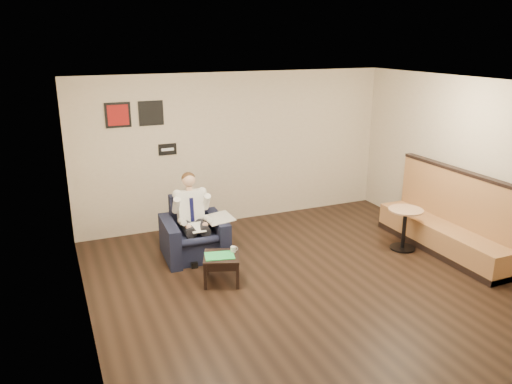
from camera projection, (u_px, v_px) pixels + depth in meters
name	position (u px, v px, depth m)	size (l,w,h in m)	color
ground	(313.00, 286.00, 7.08)	(6.00, 6.00, 0.00)	black
wall_back	(236.00, 149.00, 9.30)	(6.00, 0.02, 2.80)	beige
wall_front	(503.00, 294.00, 4.03)	(6.00, 0.02, 2.80)	beige
wall_left	(81.00, 224.00, 5.53)	(0.02, 6.00, 2.80)	beige
wall_right	(484.00, 170.00, 7.79)	(0.02, 6.00, 2.80)	beige
ceiling	(321.00, 86.00, 6.25)	(6.00, 6.00, 0.02)	white
seating_sign	(168.00, 149.00, 8.76)	(0.32, 0.02, 0.20)	black
art_print_left	(118.00, 115.00, 8.27)	(0.42, 0.03, 0.42)	maroon
art_print_right	(151.00, 113.00, 8.48)	(0.42, 0.03, 0.42)	black
armchair	(194.00, 229.00, 7.94)	(0.96, 0.96, 0.93)	black
seated_man	(195.00, 221.00, 7.78)	(0.61, 0.91, 1.28)	white
lap_papers	(197.00, 227.00, 7.71)	(0.21, 0.30, 0.01)	white
newspaper	(219.00, 218.00, 7.93)	(0.41, 0.51, 0.01)	silver
side_table	(222.00, 269.00, 7.16)	(0.50, 0.50, 0.41)	black
green_folder	(220.00, 256.00, 7.08)	(0.41, 0.29, 0.01)	#29CE5E
coffee_mug	(233.00, 249.00, 7.20)	(0.08, 0.08, 0.09)	white
smartphone	(225.00, 251.00, 7.24)	(0.13, 0.06, 0.01)	black
banquette	(446.00, 212.00, 8.10)	(0.62, 2.60, 1.33)	#A36D3F
cafe_table	(404.00, 229.00, 8.24)	(0.56, 0.56, 0.70)	tan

